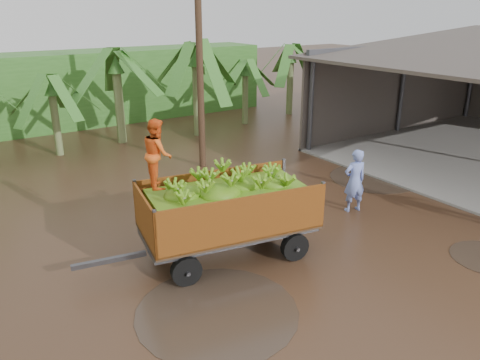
# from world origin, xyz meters

# --- Properties ---
(ground) EXTENTS (100.00, 100.00, 0.00)m
(ground) POSITION_xyz_m (0.00, 0.00, 0.00)
(ground) COLOR black
(ground) RESTS_ON ground
(hedge_north) EXTENTS (22.00, 3.00, 3.60)m
(hedge_north) POSITION_xyz_m (-2.00, 16.00, 1.80)
(hedge_north) COLOR #2D661E
(hedge_north) RESTS_ON ground
(banana_trailer) EXTENTS (5.70, 2.64, 3.41)m
(banana_trailer) POSITION_xyz_m (-2.22, 0.25, 1.24)
(banana_trailer) COLOR #9A5316
(banana_trailer) RESTS_ON ground
(man_blue) EXTENTS (0.78, 0.61, 1.88)m
(man_blue) POSITION_xyz_m (2.27, 0.40, 0.94)
(man_blue) COLOR #7487D4
(man_blue) RESTS_ON ground
(utility_pole) EXTENTS (1.20, 0.24, 7.75)m
(utility_pole) POSITION_xyz_m (0.68, 6.50, 3.93)
(utility_pole) COLOR #47301E
(utility_pole) RESTS_ON ground
(banana_plants) EXTENTS (24.32, 20.98, 4.35)m
(banana_plants) POSITION_xyz_m (-4.02, 8.34, 1.98)
(banana_plants) COLOR #2D661E
(banana_plants) RESTS_ON ground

